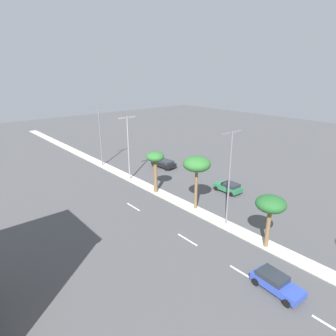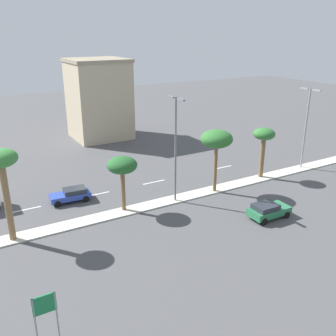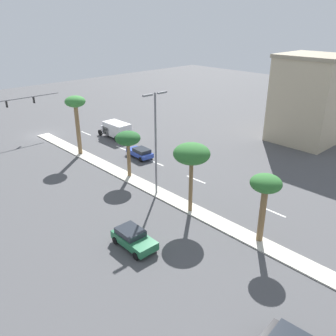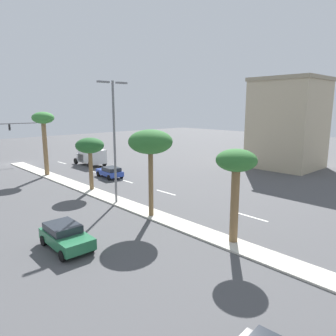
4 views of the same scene
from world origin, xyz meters
name	(u,v)px [view 4 (image 4 of 4)]	position (x,y,z in m)	size (l,w,h in m)	color
ground_plane	(211,237)	(0.00, 37.76, 0.00)	(160.00, 160.00, 0.00)	#4C4C4F
lane_stripe_center	(62,163)	(-5.32, 4.00, 0.01)	(0.20, 2.80, 0.01)	silver
lane_stripe_far	(94,172)	(-5.32, 13.53, 0.01)	(0.20, 2.80, 0.01)	silver
lane_stripe_rear	(126,181)	(-5.32, 20.73, 0.01)	(0.20, 2.80, 0.01)	silver
lane_stripe_right	(166,192)	(-5.32, 27.62, 0.01)	(0.20, 2.80, 0.01)	silver
lane_stripe_outboard	(252,217)	(-5.32, 37.51, 0.01)	(0.20, 2.80, 0.01)	silver
commercial_building	(288,123)	(-26.97, 29.37, 6.22)	(8.63, 8.80, 12.40)	tan
palm_tree_leading	(43,123)	(0.08, 11.49, 6.57)	(2.62, 2.62, 7.79)	olive
palm_tree_center	(90,147)	(-0.35, 21.70, 4.54)	(2.85, 2.85, 5.33)	brown
palm_tree_rear	(150,143)	(0.34, 32.02, 5.81)	(3.35, 3.35, 6.72)	brown
palm_tree_left	(236,166)	(-0.30, 39.27, 4.95)	(2.49, 2.49, 5.89)	brown
street_lamp_leading	(114,133)	(0.28, 27.11, 6.24)	(2.90, 0.24, 10.52)	slate
sedan_blue_front	(110,172)	(-5.03, 17.96, 0.72)	(2.12, 4.10, 1.33)	#2D47AD
sedan_green_leading	(66,236)	(7.72, 32.68, 0.77)	(2.08, 3.98, 1.44)	#287047
box_truck	(91,156)	(-7.59, 8.94, 1.31)	(2.56, 5.53, 2.40)	silver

